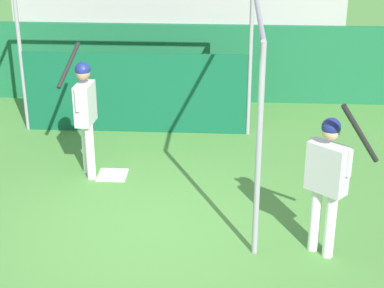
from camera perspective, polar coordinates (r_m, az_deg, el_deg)
name	(u,v)px	position (r m, az deg, el deg)	size (l,w,h in m)	color
ground_plane	(147,229)	(8.48, -4.00, -7.55)	(60.00, 60.00, 0.00)	#477F38
outfield_wall	(177,63)	(12.84, -1.31, 7.21)	(24.00, 0.12, 1.55)	#196038
bleacher_section	(182,17)	(13.91, -0.92, 11.18)	(6.50, 2.40, 2.83)	#9E9E99
batting_cage	(130,79)	(10.59, -5.57, 5.79)	(4.03, 3.91, 2.67)	gray
home_plate	(113,175)	(9.93, -7.08, -2.75)	(0.44, 0.44, 0.02)	white
player_batter	(85,108)	(9.59, -9.50, 3.17)	(0.52, 0.92, 1.93)	white
player_waiting	(328,174)	(7.63, 11.98, -2.62)	(0.79, 0.63, 2.06)	white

